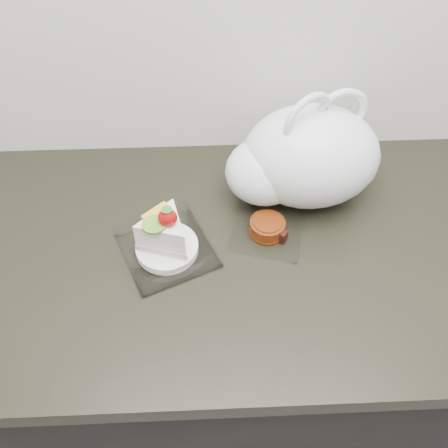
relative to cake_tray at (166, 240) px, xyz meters
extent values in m
cube|color=black|center=(0.20, 0.01, -0.50)|extent=(2.00, 0.60, 0.86)
cube|color=black|center=(0.20, 0.01, -0.05)|extent=(2.04, 0.64, 0.04)
cube|color=white|center=(0.00, 0.00, -0.03)|extent=(0.22, 0.22, 0.00)
cylinder|color=white|center=(0.00, 0.00, -0.02)|extent=(0.12, 0.12, 0.02)
ellipsoid|color=red|center=(0.01, -0.01, 0.07)|extent=(0.04, 0.03, 0.04)
cone|color=#2D7223|center=(0.01, -0.01, 0.09)|extent=(0.02, 0.02, 0.01)
cylinder|color=#6AA730|center=(-0.02, -0.01, 0.06)|extent=(0.04, 0.04, 0.01)
cube|color=gold|center=(-0.01, 0.02, 0.06)|extent=(0.05, 0.05, 0.01)
cube|color=white|center=(0.20, 0.04, -0.03)|extent=(0.17, 0.17, 0.00)
cylinder|color=#68290C|center=(0.20, 0.04, -0.02)|extent=(0.08, 0.08, 0.03)
cylinder|color=#68290C|center=(0.20, 0.04, -0.03)|extent=(0.08, 0.08, 0.01)
cylinder|color=#68290C|center=(0.20, 0.04, 0.00)|extent=(0.06, 0.06, 0.00)
cube|color=black|center=(0.22, 0.02, -0.02)|extent=(0.03, 0.03, 0.03)
ellipsoid|color=white|center=(0.29, 0.15, 0.07)|extent=(0.34, 0.30, 0.21)
ellipsoid|color=white|center=(0.20, 0.13, 0.05)|extent=(0.20, 0.19, 0.14)
torus|color=white|center=(0.27, 0.14, 0.16)|extent=(0.10, 0.07, 0.11)
torus|color=white|center=(0.34, 0.17, 0.16)|extent=(0.11, 0.03, 0.11)
camera|label=1|loc=(0.08, -0.61, 0.73)|focal=40.00mm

